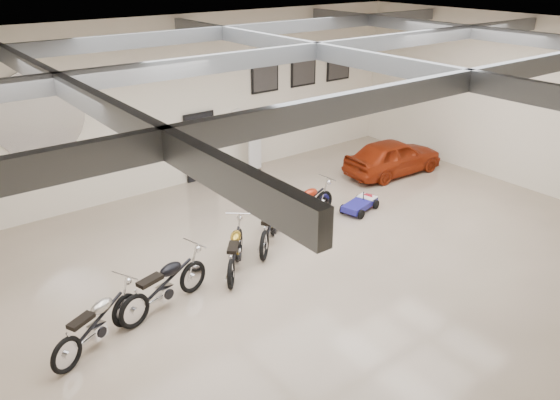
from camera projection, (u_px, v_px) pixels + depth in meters
floor at (311, 260)px, 12.68m from camera, size 16.00×12.00×0.01m
ceiling at (317, 38)px, 10.64m from camera, size 16.00×12.00×0.01m
back_wall at (181, 104)px, 16.02m from camera, size 16.00×0.02×5.00m
right_wall at (520, 103)px, 16.08m from camera, size 0.02×12.00×5.00m
ceiling_beams at (317, 51)px, 10.74m from camera, size 15.80×11.80×0.32m
door at (200, 148)px, 16.85m from camera, size 0.92×0.08×2.10m
logo_plaque at (38, 116)px, 13.66m from camera, size 2.30×0.06×1.16m
poster_left at (265, 71)px, 17.41m from camera, size 1.05×0.08×1.35m
poster_mid at (303, 66)px, 18.29m from camera, size 1.05×0.08×1.35m
poster_right at (339, 61)px, 19.17m from camera, size 1.05×0.08×1.35m
oil_sign at (237, 120)px, 17.36m from camera, size 0.72×0.10×0.72m
banner_stand at (255, 143)px, 17.52m from camera, size 0.55×0.29×1.93m
motorcycle_silver at (96, 322)px, 9.65m from camera, size 2.11×1.46×1.06m
motorcycle_black at (164, 284)px, 10.72m from camera, size 2.27×1.22×1.13m
motorcycle_gold at (235, 250)px, 12.06m from camera, size 1.78×1.94×1.05m
motorcycle_yellow at (271, 222)px, 13.17m from camera, size 2.10×2.00×1.15m
motorcycle_red at (305, 203)px, 14.37m from camera, size 2.06×0.80×1.04m
go_kart at (362, 201)px, 15.11m from camera, size 1.57×1.00×0.53m
vintage_car at (393, 156)px, 17.51m from camera, size 1.57×3.49×1.16m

